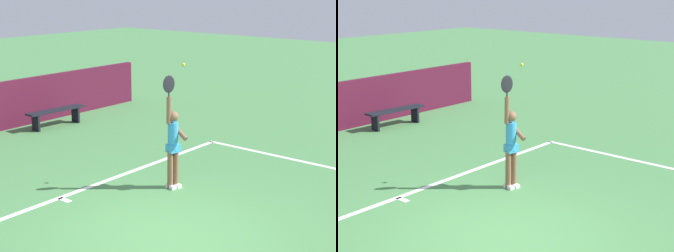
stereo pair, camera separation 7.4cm
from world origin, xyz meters
TOP-DOWN VIEW (x-y plane):
  - ground_plane at (0.00, 0.00)m, footprint 60.00×60.00m
  - court_lines at (0.00, 0.07)m, footprint 10.15×5.32m
  - tennis_player at (1.83, 1.34)m, footprint 0.44×0.47m
  - tennis_ball at (2.17, 1.36)m, footprint 0.07×0.07m
  - courtside_bench_far at (3.45, 6.96)m, footprint 1.82×0.46m

SIDE VIEW (x-z plane):
  - ground_plane at x=0.00m, z-range 0.00..0.00m
  - court_lines at x=0.00m, z-range 0.00..0.00m
  - courtside_bench_far at x=3.45m, z-range 0.14..0.65m
  - tennis_player at x=1.83m, z-range -0.21..2.09m
  - tennis_ball at x=2.17m, z-range 2.41..2.47m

